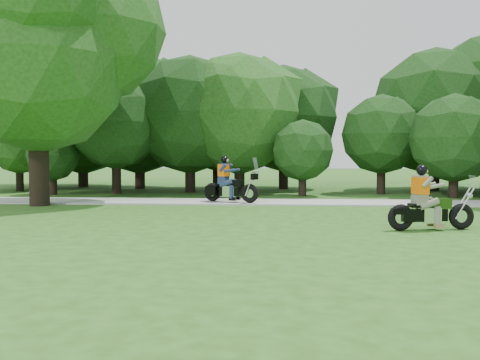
{
  "coord_description": "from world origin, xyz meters",
  "views": [
    {
      "loc": [
        -2.26,
        -11.56,
        1.87
      ],
      "look_at": [
        -3.3,
        3.81,
        1.06
      ],
      "focal_mm": 40.0,
      "sensor_mm": 36.0,
      "label": 1
    }
  ],
  "objects": [
    {
      "name": "big_tree_west",
      "position": [
        -10.54,
        6.85,
        5.76
      ],
      "size": [
        8.64,
        6.56,
        9.96
      ],
      "color": "black",
      "rests_on": "ground"
    },
    {
      "name": "touring_motorcycle",
      "position": [
        -4.02,
        7.67,
        0.67
      ],
      "size": [
        2.1,
        1.24,
        1.67
      ],
      "rotation": [
        0.0,
        0.0,
        -0.38
      ],
      "color": "black",
      "rests_on": "walkway"
    },
    {
      "name": "tree_line",
      "position": [
        -0.84,
        14.56,
        3.61
      ],
      "size": [
        40.27,
        11.19,
        7.73
      ],
      "color": "black",
      "rests_on": "ground"
    },
    {
      "name": "walkway",
      "position": [
        0.0,
        8.0,
        0.03
      ],
      "size": [
        60.0,
        2.2,
        0.06
      ],
      "primitive_type": "cube",
      "color": "#9E9E99",
      "rests_on": "ground"
    },
    {
      "name": "ground",
      "position": [
        0.0,
        0.0,
        0.0
      ],
      "size": [
        100.0,
        100.0,
        0.0
      ],
      "primitive_type": "plane",
      "color": "#275217",
      "rests_on": "ground"
    },
    {
      "name": "chopper_motorcycle",
      "position": [
        1.34,
        1.4,
        0.58
      ],
      "size": [
        2.17,
        0.82,
        1.56
      ],
      "rotation": [
        0.0,
        0.0,
        0.21
      ],
      "color": "black",
      "rests_on": "ground"
    }
  ]
}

